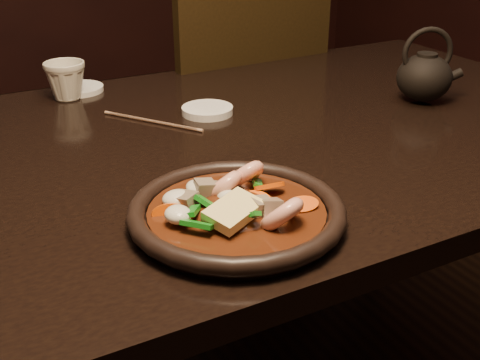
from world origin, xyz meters
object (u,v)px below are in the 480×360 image
chair (231,124)px  plate (237,213)px  tea_cup (66,79)px  table (233,173)px  teapot (425,75)px

chair → plate: bearing=61.0°
plate → tea_cup: (-0.07, 0.64, 0.03)m
table → chair: bearing=62.9°
chair → tea_cup: chair is taller
chair → plate: size_ratio=3.39×
chair → table: bearing=60.9°
table → tea_cup: bearing=121.1°
plate → table: bearing=63.2°
table → teapot: 0.46m
table → teapot: size_ratio=10.49×
table → tea_cup: 0.43m
table → plate: bearing=-116.8°
tea_cup → plate: bearing=-83.9°
chair → teapot: 0.66m
tea_cup → teapot: teapot is taller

